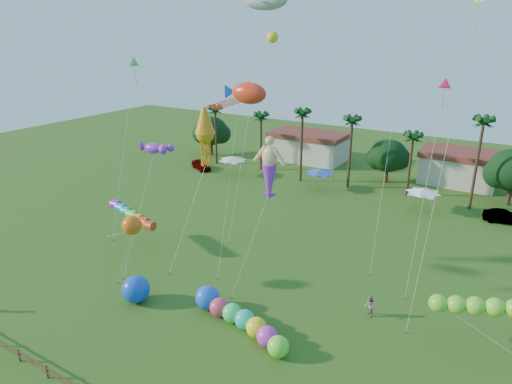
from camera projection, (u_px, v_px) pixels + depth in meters
The scene contains 20 objects.
ground at pixel (180, 357), 31.33m from camera, with size 160.00×160.00×0.00m, color #285116.
tree_line at pixel (405, 158), 63.48m from camera, with size 69.46×8.91×11.00m.
buildings_row at pixel (370, 157), 72.33m from camera, with size 35.00×7.00×4.00m.
tent_row at pixel (319, 172), 62.52m from camera, with size 31.00×4.00×0.60m.
car_a at pixel (201, 165), 72.85m from camera, with size 1.78×4.43×1.51m, color #4C4C54.
car_b at pixel (504, 217), 52.72m from camera, with size 1.56×4.47×1.47m, color #4C4C54.
spectator_b at pixel (370, 306), 35.49m from camera, with size 0.88×0.69×1.81m, color gray.
caterpillar_inflatable at pixel (237, 317), 34.27m from camera, with size 9.56×4.02×1.97m.
blue_ball at pixel (136, 289), 37.35m from camera, with size 2.29×2.29×2.29m, color blue.
rainbow_tube at pixel (137, 222), 45.57m from camera, with size 8.79×2.13×3.52m.
green_worm at pixel (438, 303), 32.14m from camera, with size 10.40×2.19×3.81m.
orange_ball_kite at pixel (132, 225), 38.76m from camera, with size 2.40×2.23×6.34m.
merman_kite at pixel (269, 172), 36.50m from camera, with size 2.85×4.27×12.92m.
fish_kite at pixel (249, 93), 38.69m from camera, with size 5.16×6.06×17.13m.
shark_kite at pixel (266, 1), 43.31m from camera, with size 6.30×6.57×24.86m.
squid_kite at pixel (205, 135), 41.17m from camera, with size 2.07×5.96×14.86m.
lobster_kite at pixel (153, 148), 39.77m from camera, with size 3.64×5.29×12.09m.
delta_kite_red at pixel (444, 90), 34.67m from camera, with size 1.09×3.36×17.80m.
delta_kite_yellow at pixel (478, 5), 29.27m from camera, with size 1.53×5.19×23.81m.
delta_kite_green at pixel (134, 66), 46.10m from camera, with size 1.25×5.22×18.62m.
Camera 1 is at (17.80, -19.17, 21.28)m, focal length 32.00 mm.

